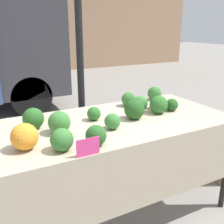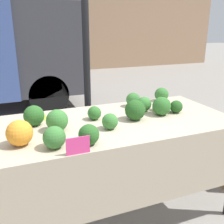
% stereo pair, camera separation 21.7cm
% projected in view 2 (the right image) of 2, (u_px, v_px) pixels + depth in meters
% --- Properties ---
extents(ground_plane, '(40.00, 40.00, 0.00)m').
position_uv_depth(ground_plane, '(112.00, 211.00, 2.48)').
color(ground_plane, gray).
extents(tent_pole, '(0.07, 0.07, 2.59)m').
position_uv_depth(tent_pole, '(87.00, 65.00, 2.64)').
color(tent_pole, black).
rests_on(tent_pole, ground_plane).
extents(market_table, '(2.06, 0.97, 0.91)m').
position_uv_depth(market_table, '(115.00, 136.00, 2.16)').
color(market_table, tan).
rests_on(market_table, ground_plane).
extents(orange_cauliflower, '(0.18, 0.18, 0.18)m').
position_uv_depth(orange_cauliflower, '(20.00, 133.00, 1.73)').
color(orange_cauliflower, orange).
rests_on(orange_cauliflower, market_table).
extents(romanesco_head, '(0.12, 0.12, 0.10)m').
position_uv_depth(romanesco_head, '(40.00, 114.00, 2.23)').
color(romanesco_head, '#93B238').
rests_on(romanesco_head, market_table).
extents(broccoli_head_0, '(0.12, 0.12, 0.12)m').
position_uv_depth(broccoli_head_0, '(110.00, 121.00, 2.01)').
color(broccoli_head_0, '#387533').
rests_on(broccoli_head_0, market_table).
extents(broccoli_head_1, '(0.17, 0.17, 0.17)m').
position_uv_depth(broccoli_head_1, '(57.00, 120.00, 1.97)').
color(broccoli_head_1, '#387533').
rests_on(broccoli_head_1, market_table).
extents(broccoli_head_2, '(0.14, 0.14, 0.14)m').
position_uv_depth(broccoli_head_2, '(89.00, 135.00, 1.74)').
color(broccoli_head_2, '#285B23').
rests_on(broccoli_head_2, market_table).
extents(broccoli_head_3, '(0.15, 0.15, 0.15)m').
position_uv_depth(broccoli_head_3, '(54.00, 137.00, 1.69)').
color(broccoli_head_3, '#387533').
rests_on(broccoli_head_3, market_table).
extents(broccoli_head_4, '(0.14, 0.14, 0.14)m').
position_uv_depth(broccoli_head_4, '(144.00, 104.00, 2.43)').
color(broccoli_head_4, '#387533').
rests_on(broccoli_head_4, market_table).
extents(broccoli_head_5, '(0.13, 0.13, 0.13)m').
position_uv_depth(broccoli_head_5, '(162.00, 104.00, 2.46)').
color(broccoli_head_5, '#336B2D').
rests_on(broccoli_head_5, market_table).
extents(broccoli_head_6, '(0.12, 0.12, 0.12)m').
position_uv_depth(broccoli_head_6, '(94.00, 113.00, 2.21)').
color(broccoli_head_6, '#2D6628').
rests_on(broccoli_head_6, market_table).
extents(broccoli_head_7, '(0.17, 0.17, 0.17)m').
position_uv_depth(broccoli_head_7, '(162.00, 106.00, 2.32)').
color(broccoli_head_7, '#2D6628').
rests_on(broccoli_head_7, market_table).
extents(broccoli_head_8, '(0.16, 0.16, 0.16)m').
position_uv_depth(broccoli_head_8, '(34.00, 116.00, 2.08)').
color(broccoli_head_8, '#285B23').
rests_on(broccoli_head_8, market_table).
extents(broccoli_head_9, '(0.15, 0.15, 0.15)m').
position_uv_depth(broccoli_head_9, '(162.00, 94.00, 2.75)').
color(broccoli_head_9, '#336B2D').
rests_on(broccoli_head_9, market_table).
extents(broccoli_head_10, '(0.14, 0.14, 0.14)m').
position_uv_depth(broccoli_head_10, '(133.00, 100.00, 2.57)').
color(broccoli_head_10, '#336B2D').
rests_on(broccoli_head_10, market_table).
extents(broccoli_head_11, '(0.17, 0.17, 0.17)m').
position_uv_depth(broccoli_head_11, '(135.00, 110.00, 2.20)').
color(broccoli_head_11, '#23511E').
rests_on(broccoli_head_11, market_table).
extents(broccoli_head_12, '(0.12, 0.12, 0.12)m').
position_uv_depth(broccoli_head_12, '(176.00, 107.00, 2.39)').
color(broccoli_head_12, '#23511E').
rests_on(broccoli_head_12, market_table).
extents(price_sign, '(0.15, 0.01, 0.11)m').
position_uv_depth(price_sign, '(78.00, 146.00, 1.61)').
color(price_sign, '#E53D84').
rests_on(price_sign, market_table).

